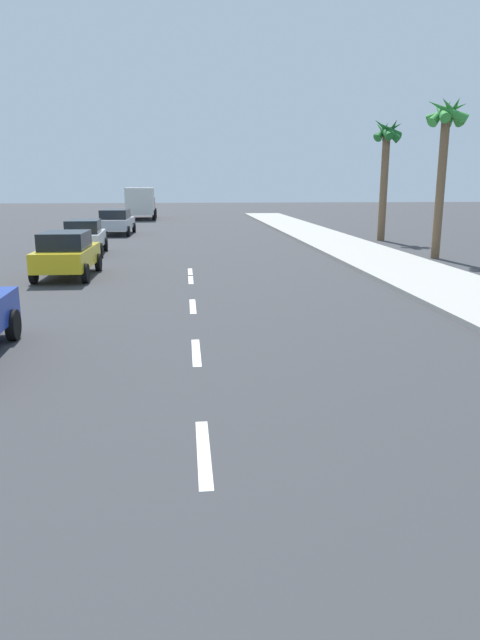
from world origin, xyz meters
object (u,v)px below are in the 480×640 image
at_px(parked_car_silver, 116,221).
at_px(palm_tree_far, 445,134).
at_px(parked_car_white, 84,236).
at_px(delivery_truck, 141,202).
at_px(palm_tree_distant, 386,150).
at_px(parked_car_yellow, 67,253).

xyz_separation_m(parked_car_silver, palm_tree_far, (15.13, -13.30, 4.30)).
bearing_deg(parked_car_white, delivery_truck, 85.83).
distance_m(delivery_truck, palm_tree_far, 32.91).
bearing_deg(palm_tree_far, parked_car_silver, 138.69).
height_order(parked_car_silver, delivery_truck, delivery_truck).
distance_m(parked_car_white, palm_tree_distant, 16.97).
xyz_separation_m(delivery_truck, palm_tree_far, (14.70, -29.22, 3.64)).
xyz_separation_m(parked_car_yellow, delivery_truck, (0.15, 32.89, 0.67)).
xyz_separation_m(parked_car_silver, palm_tree_distant, (15.44, -5.38, 4.11)).
bearing_deg(palm_tree_far, parked_car_white, 169.43).
bearing_deg(palm_tree_distant, parked_car_yellow, -142.64).
relative_size(parked_car_silver, palm_tree_distant, 0.67).
bearing_deg(parked_car_silver, parked_car_yellow, -87.20).
distance_m(parked_car_silver, palm_tree_far, 20.59).
bearing_deg(palm_tree_far, palm_tree_distant, 87.71).
distance_m(parked_car_silver, palm_tree_distant, 16.86).
xyz_separation_m(parked_car_yellow, palm_tree_distant, (15.17, 11.58, 4.12)).
relative_size(parked_car_yellow, palm_tree_distant, 0.58).
xyz_separation_m(parked_car_white, parked_car_silver, (0.22, 10.43, 0.01)).
height_order(palm_tree_far, palm_tree_distant, palm_tree_distant).
bearing_deg(parked_car_yellow, palm_tree_far, 14.56).
xyz_separation_m(parked_car_white, palm_tree_far, (15.35, -2.86, 4.31)).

